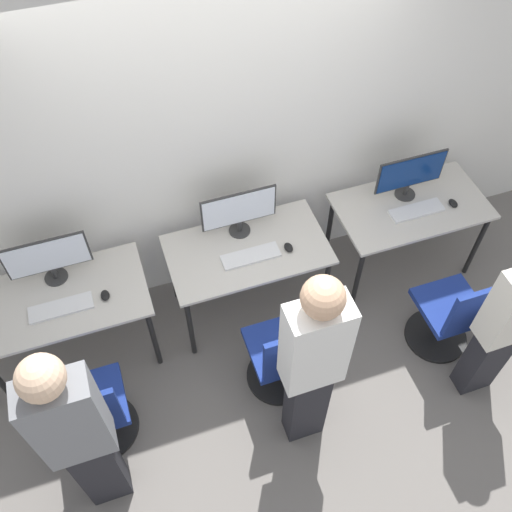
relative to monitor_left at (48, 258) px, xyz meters
name	(u,v)px	position (x,y,z in m)	size (l,w,h in m)	color
ground_plane	(261,337)	(1.34, -0.51, -0.95)	(20.00, 20.00, 0.00)	slate
wall_back	(225,138)	(1.34, 0.27, 0.45)	(12.00, 0.05, 2.80)	silver
desk_left	(63,305)	(0.00, -0.19, -0.30)	(1.16, 0.65, 0.74)	#BCB7AD
monitor_left	(48,258)	(0.00, 0.00, 0.00)	(0.56, 0.16, 0.39)	#2D2D2D
keyboard_left	(61,308)	(0.00, -0.27, -0.21)	(0.42, 0.13, 0.02)	silver
mouse_left	(105,295)	(0.30, -0.27, -0.20)	(0.06, 0.09, 0.03)	black
office_chair_left	(95,414)	(0.04, -0.91, -0.58)	(0.48, 0.48, 0.91)	black
person_left	(78,434)	(0.02, -1.27, 0.00)	(0.36, 0.23, 1.74)	#232328
desk_center	(247,256)	(1.34, -0.19, -0.30)	(1.16, 0.65, 0.74)	#BCB7AD
monitor_center	(239,211)	(1.34, 0.00, 0.00)	(0.56, 0.16, 0.39)	#2D2D2D
keyboard_center	(251,256)	(1.34, -0.27, -0.21)	(0.42, 0.13, 0.02)	silver
mouse_center	(288,247)	(1.62, -0.28, -0.20)	(0.06, 0.09, 0.03)	black
office_chair_center	(283,358)	(1.35, -0.92, -0.58)	(0.48, 0.48, 0.91)	black
person_center	(312,362)	(1.37, -1.29, 0.02)	(0.36, 0.23, 1.75)	#232328
desk_right	(410,212)	(2.67, -0.19, -0.30)	(1.16, 0.65, 0.74)	#BCB7AD
monitor_right	(410,174)	(2.67, -0.07, 0.00)	(0.56, 0.16, 0.39)	#2D2D2D
keyboard_right	(417,211)	(2.67, -0.26, -0.21)	(0.42, 0.13, 0.02)	silver
mouse_right	(453,203)	(2.97, -0.28, -0.20)	(0.06, 0.09, 0.03)	black
office_chair_right	(451,317)	(2.64, -1.00, -0.58)	(0.48, 0.48, 0.91)	black
person_right	(508,323)	(2.69, -1.37, -0.12)	(0.36, 0.20, 1.54)	#232328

